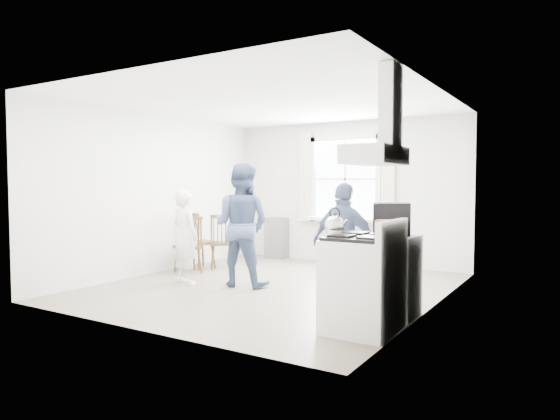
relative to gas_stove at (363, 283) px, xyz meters
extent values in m
cube|color=#7A6F5E|center=(-1.91, 1.35, -0.49)|extent=(4.62, 5.12, 0.02)
cube|color=beige|center=(-1.91, 3.87, 0.82)|extent=(4.62, 0.04, 2.64)
cube|color=beige|center=(-1.91, -1.17, 0.82)|extent=(4.62, 0.04, 2.64)
cube|color=beige|center=(-4.18, 1.35, 0.82)|extent=(0.04, 5.12, 2.64)
cube|color=beige|center=(0.36, 1.35, 0.82)|extent=(0.04, 5.12, 2.64)
cube|color=white|center=(-1.91, 1.35, 2.13)|extent=(4.62, 5.12, 0.02)
cube|color=white|center=(-1.91, 3.83, 1.07)|extent=(1.20, 0.02, 1.40)
cube|color=white|center=(-1.91, 3.80, 1.81)|extent=(1.38, 0.09, 0.09)
cube|color=white|center=(-1.91, 3.80, 0.32)|extent=(1.38, 0.09, 0.09)
cube|color=white|center=(-2.56, 3.80, 1.07)|extent=(0.09, 0.09, 1.58)
cube|color=white|center=(-1.27, 3.80, 1.07)|extent=(0.09, 0.09, 1.58)
cube|color=white|center=(-1.91, 3.73, 0.34)|extent=(1.38, 0.24, 0.06)
cube|color=beige|center=(-2.73, 3.79, 1.12)|extent=(0.24, 0.05, 1.70)
cube|color=beige|center=(-1.09, 3.79, 1.12)|extent=(0.24, 0.05, 1.70)
cube|color=white|center=(0.11, 0.00, 1.26)|extent=(0.45, 0.76, 0.18)
cube|color=white|center=(0.26, 0.00, 1.73)|extent=(0.14, 0.30, 0.76)
cube|color=slate|center=(-3.31, 3.68, -0.08)|extent=(0.40, 0.30, 0.80)
cube|color=white|center=(-0.01, 0.00, -0.02)|extent=(0.65, 0.76, 0.92)
cube|color=black|center=(-0.01, 0.00, 0.45)|extent=(0.61, 0.72, 0.03)
cube|color=white|center=(0.29, 0.00, 0.54)|extent=(0.06, 0.76, 0.20)
cylinder|color=silver|center=(-0.35, 0.00, 0.22)|extent=(0.02, 0.61, 0.02)
sphere|color=silver|center=(-0.27, -0.10, 0.57)|extent=(0.20, 0.20, 0.20)
cylinder|color=silver|center=(-0.27, -0.10, 0.51)|extent=(0.18, 0.18, 0.04)
torus|color=black|center=(-0.27, -0.10, 0.69)|extent=(0.13, 0.03, 0.13)
cube|color=white|center=(0.07, 0.70, -0.03)|extent=(0.50, 0.55, 0.90)
cube|color=black|center=(0.03, 0.73, 0.51)|extent=(0.49, 0.47, 0.19)
cube|color=black|center=(0.03, 0.73, 0.69)|extent=(0.49, 0.47, 0.17)
cube|color=#AD7954|center=(0.11, 0.48, 0.51)|extent=(0.29, 0.22, 0.18)
cube|color=#452D16|center=(-3.51, 2.19, -0.05)|extent=(0.56, 0.55, 0.05)
cube|color=#452D16|center=(-3.40, 2.06, 0.21)|extent=(0.33, 0.29, 0.52)
cylinder|color=#452D16|center=(-3.51, 2.19, -0.28)|extent=(0.03, 0.03, 0.41)
cube|color=#452D16|center=(-3.81, 2.00, -0.04)|extent=(0.50, 0.49, 0.05)
cube|color=#452D16|center=(-3.86, 1.83, 0.23)|extent=(0.40, 0.16, 0.53)
cylinder|color=#452D16|center=(-3.81, 2.00, -0.27)|extent=(0.04, 0.04, 0.43)
cube|color=#452D16|center=(-3.68, 1.53, -0.05)|extent=(0.53, 0.53, 0.05)
cube|color=#452D16|center=(-3.53, 1.44, 0.20)|extent=(0.23, 0.36, 0.52)
cylinder|color=#452D16|center=(-3.68, 1.53, -0.28)|extent=(0.03, 0.03, 0.41)
imported|color=white|center=(-3.12, 0.85, 0.20)|extent=(0.60, 0.60, 1.37)
imported|color=#3F5075|center=(-2.34, 1.17, 0.39)|extent=(0.99, 0.99, 1.75)
imported|color=navy|center=(-0.63, 0.96, 0.26)|extent=(0.92, 0.92, 1.48)
imported|color=#317034|center=(-1.89, 3.71, 0.55)|extent=(0.21, 0.21, 0.37)
camera|label=1|loc=(1.86, -4.60, 0.98)|focal=32.00mm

